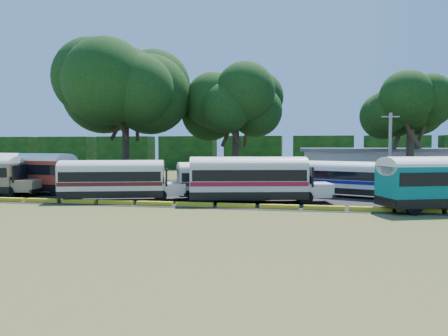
% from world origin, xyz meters
% --- Properties ---
extents(ground, '(160.00, 160.00, 0.00)m').
position_xyz_m(ground, '(0.00, 0.00, 0.00)').
color(ground, '#394C19').
rests_on(ground, ground).
extents(asphalt_strip, '(64.00, 24.00, 0.02)m').
position_xyz_m(asphalt_strip, '(1.00, 12.00, 0.01)').
color(asphalt_strip, black).
rests_on(asphalt_strip, ground).
extents(curb, '(53.70, 0.45, 0.30)m').
position_xyz_m(curb, '(-0.00, 1.00, 0.15)').
color(curb, yellow).
rests_on(curb, ground).
extents(terminal_building, '(19.00, 9.00, 4.00)m').
position_xyz_m(terminal_building, '(18.00, 30.00, 2.03)').
color(terminal_building, silver).
rests_on(terminal_building, ground).
extents(treeline_backdrop, '(130.00, 4.00, 6.00)m').
position_xyz_m(treeline_backdrop, '(0.00, 48.00, 3.00)').
color(treeline_backdrop, black).
rests_on(treeline_backdrop, ground).
extents(bus_red, '(11.43, 4.59, 3.66)m').
position_xyz_m(bus_red, '(-15.42, 6.55, 2.10)').
color(bus_red, black).
rests_on(bus_red, ground).
extents(bus_cream_west, '(10.05, 4.99, 3.21)m').
position_xyz_m(bus_cream_west, '(-5.43, 2.91, 1.82)').
color(bus_cream_west, black).
rests_on(bus_cream_west, ground).
extents(bus_cream_east, '(9.32, 5.71, 3.02)m').
position_xyz_m(bus_cream_east, '(2.85, 6.03, 1.71)').
color(bus_cream_east, black).
rests_on(bus_cream_east, ground).
extents(bus_white_red, '(11.00, 4.94, 3.51)m').
position_xyz_m(bus_white_red, '(5.22, 3.61, 1.99)').
color(bus_white_red, black).
rests_on(bus_white_red, ground).
extents(bus_white_blue, '(9.33, 5.65, 3.02)m').
position_xyz_m(bus_white_blue, '(12.71, 9.02, 1.71)').
color(bus_white_blue, black).
rests_on(bus_white_blue, ground).
extents(tree_west, '(12.37, 12.37, 15.53)m').
position_xyz_m(tree_west, '(-11.02, 17.89, 10.96)').
color(tree_west, '#3A2C1D').
rests_on(tree_west, ground).
extents(tree_center, '(9.32, 9.32, 12.98)m').
position_xyz_m(tree_center, '(1.06, 21.95, 9.50)').
color(tree_center, '#3A2C1D').
rests_on(tree_center, ground).
extents(tree_east, '(7.67, 7.67, 11.83)m').
position_xyz_m(tree_east, '(20.30, 21.11, 8.92)').
color(tree_east, '#3A2C1D').
rests_on(tree_east, ground).
extents(utility_pole, '(1.60, 0.30, 7.47)m').
position_xyz_m(utility_pole, '(17.13, 14.90, 3.84)').
color(utility_pole, gray).
rests_on(utility_pole, ground).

